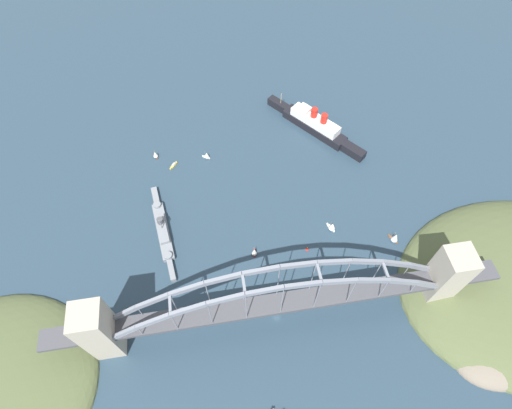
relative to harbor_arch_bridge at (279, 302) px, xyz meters
The scene contains 11 objects.
ground_plane 27.20m from the harbor_arch_bridge, behind, with size 1400.00×1400.00×0.00m, color #283D4C.
harbor_arch_bridge is the anchor object (origin of this frame).
ocean_liner 162.64m from the harbor_arch_bridge, 68.07° to the left, with size 65.73×80.38×21.58m.
naval_cruiser 100.93m from the harbor_arch_bridge, 132.66° to the left, with size 14.73×76.23×16.21m.
small_boat_0 139.30m from the harbor_arch_bridge, 102.67° to the left, with size 6.32×5.08×7.02m.
small_boat_1 100.54m from the harbor_arch_bridge, 24.11° to the left, with size 6.28×8.04×9.05m.
small_boat_2 77.96m from the harbor_arch_bridge, 48.28° to the left, with size 6.06×7.97×8.23m.
small_boat_3 159.37m from the harbor_arch_bridge, 116.24° to the left, with size 4.68×6.59×6.69m.
small_boat_4 51.17m from the harbor_arch_bridge, 98.38° to the left, with size 3.94×6.41×7.63m.
small_boat_5 144.09m from the harbor_arch_bridge, 113.45° to the left, with size 6.43×7.25×2.18m.
channel_marker_buoy 57.79m from the harbor_arch_bridge, 55.69° to the left, with size 2.20×2.20×2.75m.
Camera 1 is at (-25.32, -77.18, 244.98)m, focal length 28.49 mm.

